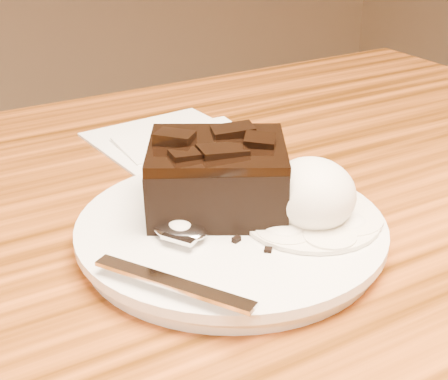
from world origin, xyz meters
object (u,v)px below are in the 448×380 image
spoon (180,232)px  napkin (171,139)px  plate (231,233)px  brownie (217,181)px  ice_cream_scoop (312,194)px

spoon → napkin: size_ratio=1.16×
plate → spoon: (-0.04, -0.00, 0.01)m
brownie → napkin: bearing=74.5°
plate → spoon: bearing=-177.8°
brownie → ice_cream_scoop: (0.05, -0.05, -0.00)m
ice_cream_scoop → napkin: ice_cream_scoop is taller
ice_cream_scoop → napkin: size_ratio=0.47×
plate → brownie: (0.00, 0.02, 0.03)m
spoon → napkin: spoon is taller
plate → napkin: size_ratio=1.60×
ice_cream_scoop → spoon: bearing=164.5°
ice_cream_scoop → napkin: bearing=89.6°
spoon → brownie: bearing=-0.9°
plate → napkin: 0.21m
plate → ice_cream_scoop: bearing=-28.4°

